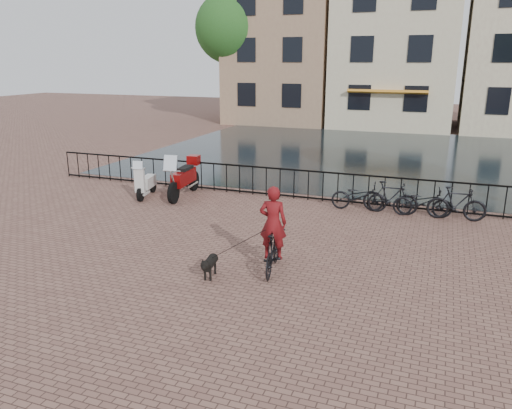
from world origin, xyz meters
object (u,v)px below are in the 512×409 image
(cyclist, at_px, (273,235))
(dog, at_px, (210,266))
(scooter, at_px, (146,177))
(motorcycle, at_px, (184,173))

(cyclist, relative_size, dog, 2.77)
(scooter, bearing_deg, motorcycle, 8.82)
(dog, bearing_deg, motorcycle, 114.22)
(scooter, bearing_deg, cyclist, -48.58)
(dog, height_order, motorcycle, motorcycle)
(cyclist, bearing_deg, dog, 24.19)
(motorcycle, xyz_separation_m, scooter, (-1.21, -0.47, -0.12))
(dog, height_order, scooter, scooter)
(cyclist, xyz_separation_m, dog, (-1.18, -0.77, -0.61))
(motorcycle, distance_m, scooter, 1.30)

